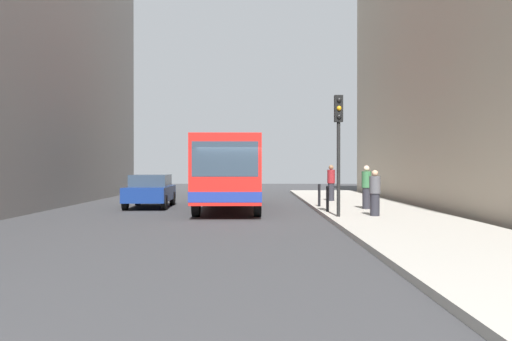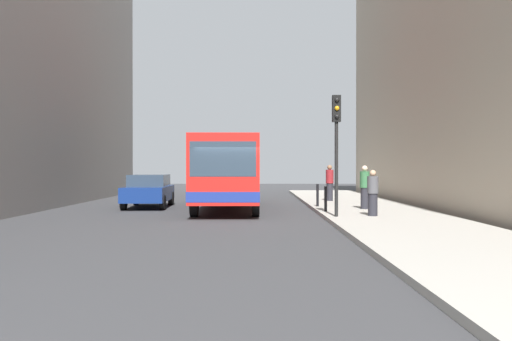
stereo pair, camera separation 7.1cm
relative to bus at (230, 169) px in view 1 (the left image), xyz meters
The scene contains 11 objects.
ground_plane 4.92m from the bus, 85.40° to the right, with size 80.00×80.00×0.00m, color #38383A.
sidewalk 7.56m from the bus, 38.52° to the right, with size 4.40×40.00×0.15m, color #ADA89E.
building_right 13.20m from the bus, ahead, with size 7.00×32.00×14.94m, color #B2A38C.
bus is the anchor object (origin of this frame).
car_beside_bus 3.79m from the bus, behind, with size 1.98×4.46×1.48m.
traffic_light 7.03m from the bus, 55.48° to the right, with size 0.28×0.33×4.10m.
bollard_near 5.36m from the bus, 43.28° to the right, with size 0.11×0.11×0.95m, color black.
bollard_mid 4.06m from the bus, 12.45° to the right, with size 0.11×0.11×0.95m, color black.
pedestrian_near_signal 7.56m from the bus, 46.18° to the right, with size 0.38×0.38×1.57m.
pedestrian_mid_sidewalk 6.03m from the bus, 22.15° to the right, with size 0.38×0.38×1.73m.
pedestrian_far_sidewalk 5.77m from the bus, 32.20° to the left, with size 0.38×0.38×1.78m.
Camera 1 is at (0.76, -19.94, 1.84)m, focal length 39.18 mm.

